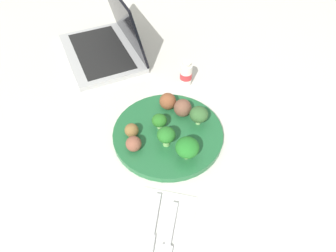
% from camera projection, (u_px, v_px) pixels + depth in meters
% --- Properties ---
extents(ground_plane, '(4.00, 4.00, 0.00)m').
position_uv_depth(ground_plane, '(168.00, 135.00, 0.75)').
color(ground_plane, silver).
extents(plate, '(0.28, 0.28, 0.02)m').
position_uv_depth(plate, '(168.00, 133.00, 0.74)').
color(plate, '#236638').
rests_on(plate, ground_plane).
extents(broccoli_floret_back_left, '(0.04, 0.04, 0.04)m').
position_uv_depth(broccoli_floret_back_left, '(159.00, 121.00, 0.73)').
color(broccoli_floret_back_left, '#98CC79').
rests_on(broccoli_floret_back_left, plate).
extents(broccoli_floret_mid_right, '(0.05, 0.05, 0.06)m').
position_uv_depth(broccoli_floret_mid_right, '(187.00, 148.00, 0.66)').
color(broccoli_floret_mid_right, '#9CBB6C').
rests_on(broccoli_floret_mid_right, plate).
extents(broccoli_floret_back_right, '(0.05, 0.05, 0.05)m').
position_uv_depth(broccoli_floret_back_right, '(199.00, 115.00, 0.73)').
color(broccoli_floret_back_right, '#96C678').
rests_on(broccoli_floret_back_right, plate).
extents(broccoli_floret_front_right, '(0.04, 0.04, 0.05)m').
position_uv_depth(broccoli_floret_front_right, '(166.00, 135.00, 0.68)').
color(broccoli_floret_front_right, '#8DC86E').
rests_on(broccoli_floret_front_right, plate).
extents(meatball_front_right, '(0.05, 0.05, 0.05)m').
position_uv_depth(meatball_front_right, '(168.00, 101.00, 0.78)').
color(meatball_front_right, brown).
rests_on(meatball_front_right, plate).
extents(meatball_back_left, '(0.03, 0.03, 0.03)m').
position_uv_depth(meatball_back_left, '(132.00, 130.00, 0.72)').
color(meatball_back_left, brown).
rests_on(meatball_back_left, plate).
extents(meatball_mid_right, '(0.05, 0.05, 0.05)m').
position_uv_depth(meatball_mid_right, '(183.00, 108.00, 0.76)').
color(meatball_mid_right, brown).
rests_on(meatball_mid_right, plate).
extents(meatball_mid_left, '(0.04, 0.04, 0.04)m').
position_uv_depth(meatball_mid_left, '(134.00, 144.00, 0.69)').
color(meatball_mid_left, brown).
rests_on(meatball_mid_left, plate).
extents(napkin, '(0.18, 0.14, 0.01)m').
position_uv_depth(napkin, '(162.00, 229.00, 0.58)').
color(napkin, white).
rests_on(napkin, ground_plane).
extents(fork, '(0.12, 0.03, 0.01)m').
position_uv_depth(fork, '(170.00, 234.00, 0.57)').
color(fork, silver).
rests_on(fork, napkin).
extents(knife, '(0.15, 0.02, 0.01)m').
position_uv_depth(knife, '(152.00, 230.00, 0.58)').
color(knife, silver).
rests_on(knife, napkin).
extents(yogurt_bottle, '(0.04, 0.04, 0.08)m').
position_uv_depth(yogurt_bottle, '(186.00, 74.00, 0.86)').
color(yogurt_bottle, white).
rests_on(yogurt_bottle, ground_plane).
extents(laptop, '(0.39, 0.35, 0.21)m').
position_uv_depth(laptop, '(107.00, 43.00, 0.96)').
color(laptop, '#B6B6B6').
rests_on(laptop, ground_plane).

